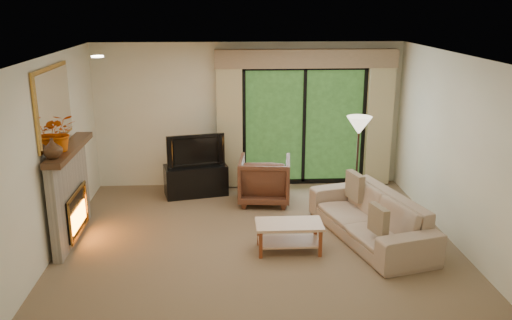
{
  "coord_description": "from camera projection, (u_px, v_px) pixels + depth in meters",
  "views": [
    {
      "loc": [
        -0.43,
        -7.09,
        3.27
      ],
      "look_at": [
        0.0,
        0.3,
        1.1
      ],
      "focal_mm": 38.0,
      "sensor_mm": 36.0,
      "label": 1
    }
  ],
  "objects": [
    {
      "name": "ceiling",
      "position": [
        257.0,
        56.0,
        7.01
      ],
      "size": [
        5.5,
        5.5,
        0.0
      ],
      "primitive_type": "plane",
      "rotation": [
        3.14,
        0.0,
        0.0
      ],
      "color": "white",
      "rests_on": "ground"
    },
    {
      "name": "curtain_right",
      "position": [
        379.0,
        121.0,
        9.78
      ],
      "size": [
        0.45,
        0.18,
        2.35
      ],
      "primitive_type": "cube",
      "color": "tan",
      "rests_on": "floor"
    },
    {
      "name": "wall_back",
      "position": [
        249.0,
        115.0,
        9.77
      ],
      "size": [
        5.0,
        0.0,
        5.0
      ],
      "primitive_type": "plane",
      "rotation": [
        1.57,
        0.0,
        0.0
      ],
      "color": "#EFE5C7",
      "rests_on": "ground"
    },
    {
      "name": "wall_right",
      "position": [
        454.0,
        149.0,
        7.53
      ],
      "size": [
        0.0,
        5.0,
        5.0
      ],
      "primitive_type": "plane",
      "rotation": [
        1.57,
        0.0,
        -1.57
      ],
      "color": "#EFE5C7",
      "rests_on": "ground"
    },
    {
      "name": "floor_lamp",
      "position": [
        357.0,
        162.0,
        8.82
      ],
      "size": [
        0.41,
        0.41,
        1.51
      ],
      "primitive_type": null,
      "rotation": [
        0.0,
        0.0,
        0.01
      ],
      "color": "beige",
      "rests_on": "floor"
    },
    {
      "name": "branches",
      "position": [
        59.0,
        133.0,
        7.1
      ],
      "size": [
        0.53,
        0.48,
        0.5
      ],
      "primitive_type": "imported",
      "rotation": [
        0.0,
        0.0,
        0.23
      ],
      "color": "#CD5208",
      "rests_on": "fireplace"
    },
    {
      "name": "tv",
      "position": [
        195.0,
        150.0,
        9.32
      ],
      "size": [
        1.0,
        0.34,
        0.57
      ],
      "primitive_type": "imported",
      "rotation": [
        0.0,
        0.0,
        0.22
      ],
      "color": "black",
      "rests_on": "media_console"
    },
    {
      "name": "armchair",
      "position": [
        265.0,
        180.0,
        9.09
      ],
      "size": [
        0.93,
        0.95,
        0.79
      ],
      "primitive_type": "imported",
      "rotation": [
        0.0,
        0.0,
        3.03
      ],
      "color": "#562F20",
      "rests_on": "floor"
    },
    {
      "name": "sliding_door",
      "position": [
        304.0,
        126.0,
        9.83
      ],
      "size": [
        2.26,
        0.1,
        2.16
      ],
      "primitive_type": null,
      "color": "black",
      "rests_on": "floor"
    },
    {
      "name": "vase",
      "position": [
        52.0,
        148.0,
        6.81
      ],
      "size": [
        0.29,
        0.29,
        0.26
      ],
      "primitive_type": "imported",
      "rotation": [
        0.0,
        0.0,
        0.2
      ],
      "color": "#452B19",
      "rests_on": "fireplace"
    },
    {
      "name": "fireplace",
      "position": [
        70.0,
        193.0,
        7.59
      ],
      "size": [
        0.24,
        1.7,
        1.37
      ],
      "primitive_type": null,
      "color": "gray",
      "rests_on": "floor"
    },
    {
      "name": "curtain_left",
      "position": [
        230.0,
        123.0,
        9.63
      ],
      "size": [
        0.45,
        0.18,
        2.35
      ],
      "primitive_type": "cube",
      "color": "tan",
      "rests_on": "floor"
    },
    {
      "name": "coffee_table",
      "position": [
        289.0,
        237.0,
        7.35
      ],
      "size": [
        0.9,
        0.5,
        0.41
      ],
      "primitive_type": null,
      "rotation": [
        0.0,
        0.0,
        -0.0
      ],
      "color": "#D9AA84",
      "rests_on": "floor"
    },
    {
      "name": "cornice",
      "position": [
        306.0,
        59.0,
        9.41
      ],
      "size": [
        3.2,
        0.24,
        0.32
      ],
      "primitive_type": "cube",
      "color": "#957658",
      "rests_on": "wall_back"
    },
    {
      "name": "floor",
      "position": [
        257.0,
        240.0,
        7.74
      ],
      "size": [
        5.5,
        5.5,
        0.0
      ],
      "primitive_type": "plane",
      "color": "#7F664B",
      "rests_on": "ground"
    },
    {
      "name": "sofa",
      "position": [
        370.0,
        217.0,
        7.7
      ],
      "size": [
        1.45,
        2.43,
        0.66
      ],
      "primitive_type": "imported",
      "rotation": [
        0.0,
        0.0,
        -1.31
      ],
      "color": "tan",
      "rests_on": "floor"
    },
    {
      "name": "mirror",
      "position": [
        54.0,
        104.0,
        7.23
      ],
      "size": [
        0.07,
        1.45,
        1.02
      ],
      "primitive_type": null,
      "color": "#BF8B38",
      "rests_on": "wall_left"
    },
    {
      "name": "wall_left",
      "position": [
        52.0,
        155.0,
        7.22
      ],
      "size": [
        0.0,
        5.0,
        5.0
      ],
      "primitive_type": "plane",
      "rotation": [
        1.57,
        0.0,
        1.57
      ],
      "color": "#EFE5C7",
      "rests_on": "ground"
    },
    {
      "name": "pillow_near",
      "position": [
        378.0,
        220.0,
        7.0
      ],
      "size": [
        0.19,
        0.39,
        0.37
      ],
      "primitive_type": "cube",
      "rotation": [
        0.0,
        0.0,
        0.26
      ],
      "color": "brown",
      "rests_on": "sofa"
    },
    {
      "name": "media_console",
      "position": [
        196.0,
        180.0,
        9.48
      ],
      "size": [
        1.15,
        0.7,
        0.53
      ],
      "primitive_type": "cube",
      "rotation": [
        0.0,
        0.0,
        0.22
      ],
      "color": "black",
      "rests_on": "floor"
    },
    {
      "name": "wall_front",
      "position": [
        274.0,
        225.0,
        4.98
      ],
      "size": [
        5.0,
        0.0,
        5.0
      ],
      "primitive_type": "plane",
      "rotation": [
        -1.57,
        0.0,
        0.0
      ],
      "color": "#EFE5C7",
      "rests_on": "ground"
    },
    {
      "name": "pillow_far",
      "position": [
        355.0,
        186.0,
        8.25
      ],
      "size": [
        0.21,
        0.43,
        0.42
      ],
      "primitive_type": "cube",
      "rotation": [
        0.0,
        0.0,
        0.26
      ],
      "color": "brown",
      "rests_on": "sofa"
    }
  ]
}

